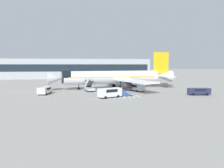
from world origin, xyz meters
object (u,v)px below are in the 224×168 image
Objects in this scene: service_van_0 at (110,92)px; service_van_2 at (199,91)px; boarding_stairs_forward at (90,88)px; airliner at (114,77)px; baggage_cart at (107,91)px; service_van_3 at (137,87)px; ground_crew_0 at (122,86)px; terminal_building at (76,69)px; service_van_1 at (45,90)px; traffic_cone_0 at (64,90)px; fuel_tanker at (122,79)px; ground_crew_1 at (141,86)px.

service_van_0 is 1.04× the size of service_van_2.
service_van_2 is (26.36, -12.79, 0.08)m from boarding_stairs_forward.
airliner is 13.88× the size of baggage_cart.
service_van_2 is 0.97× the size of service_van_3.
airliner is 23.75× the size of ground_crew_0.
boarding_stairs_forward is 3.12× the size of ground_crew_0.
service_van_3 is at bearing -64.16° from service_van_0.
service_van_1 is at bearing -97.63° from terminal_building.
ground_crew_0 is at bearing -147.66° from service_van_1.
service_van_2 is at bearing -34.48° from boarding_stairs_forward.
ground_crew_0 is (-3.28, 4.89, -0.18)m from service_van_3.
traffic_cone_0 is at bearing 95.42° from airliner.
fuel_tanker reaches higher than service_van_3.
traffic_cone_0 is at bearing 93.76° from baggage_cart.
baggage_cart is (-21.76, 9.84, -0.81)m from service_van_2.
service_van_1 is 39.07m from service_van_2.
airliner is 10.20m from baggage_cart.
traffic_cone_0 is at bearing -110.63° from service_van_1.
boarding_stairs_forward is 12.63m from service_van_1.
service_van_2 is 22.48m from ground_crew_0.
boarding_stairs_forward reaches higher than ground_crew_0.
baggage_cart is at bearing -22.52° from traffic_cone_0.
service_van_0 is at bearing 164.55° from service_van_1.
boarding_stairs_forward is at bearing -27.19° from service_van_3.
airliner is 9.78m from service_van_3.
service_van_1 is (-11.81, -4.48, 0.15)m from boarding_stairs_forward.
ground_crew_0 is at bearing -74.42° from service_van_3.
airliner reaches higher than ground_crew_0.
boarding_stairs_forward is 0.07× the size of terminal_building.
airliner is at bearing -78.92° from terminal_building.
terminal_building reaches higher than fuel_tanker.
service_van_1 is 0.97× the size of service_van_2.
service_van_1 is at bearing -115.35° from ground_crew_0.
service_van_1 is 16.50m from baggage_cart.
boarding_stairs_forward is 0.93× the size of service_van_0.
fuel_tanker is at bearing 25.29° from service_van_2.
ground_crew_1 is 63.38m from terminal_building.
ground_crew_1 is (2.91, 4.72, -0.25)m from service_van_3.
ground_crew_1 is at bearing 1.48° from traffic_cone_0.
airliner is 7.11× the size of service_van_0.
boarding_stairs_forward is at bearing -145.18° from service_van_1.
fuel_tanker is at bearing -116.62° from service_van_1.
traffic_cone_0 is (-11.93, 4.95, 0.05)m from baggage_cart.
ground_crew_0 is (10.14, 2.78, 0.02)m from boarding_stairs_forward.
terminal_building is at bearing -83.58° from service_van_1.
service_van_3 is 1.93× the size of baggage_cart.
service_van_1 is at bearing -167.83° from boarding_stairs_forward.
airliner is at bearing 3.25° from baggage_cart.
terminal_building is (-6.45, 76.11, 4.04)m from service_van_0.
terminal_building is (-18.29, 35.56, 3.61)m from fuel_tanker.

